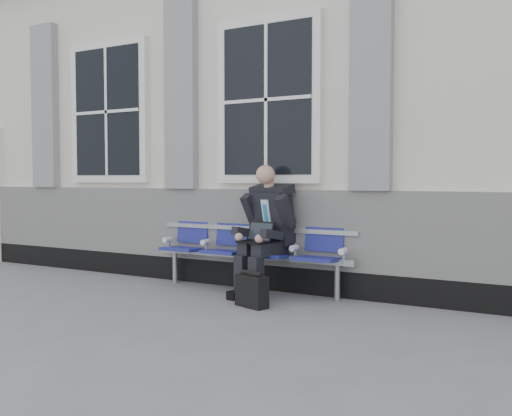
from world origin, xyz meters
The scene contains 5 objects.
ground centered at (0.00, 0.00, 0.00)m, with size 70.00×70.00×0.00m, color slate.
station_building centered at (-0.02, 3.47, 2.22)m, with size 14.40×4.40×4.49m.
bench centered at (0.19, 1.32, 0.55)m, with size 2.60×0.47×0.91m.
businessman centered at (0.46, 1.19, 0.79)m, with size 0.65×0.87×1.48m.
briefcase centered at (0.63, 0.57, 0.17)m, with size 0.40×0.27×0.38m.
Camera 1 is at (3.50, -4.52, 1.33)m, focal length 40.00 mm.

